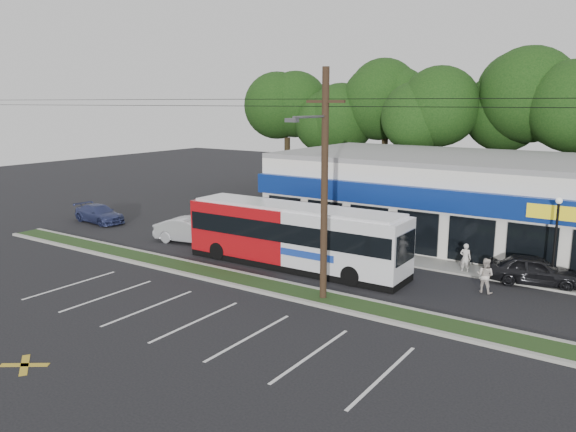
% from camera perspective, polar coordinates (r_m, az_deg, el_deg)
% --- Properties ---
extents(ground, '(120.00, 120.00, 0.00)m').
position_cam_1_polar(ground, '(25.93, -3.34, -7.83)').
color(ground, black).
rests_on(ground, ground).
extents(grass_strip, '(40.00, 1.60, 0.12)m').
position_cam_1_polar(grass_strip, '(26.67, -2.03, -7.13)').
color(grass_strip, '#243E19').
rests_on(grass_strip, ground).
extents(curb_south, '(40.00, 0.25, 0.14)m').
position_cam_1_polar(curb_south, '(26.02, -3.14, -7.59)').
color(curb_south, '#9E9E93').
rests_on(curb_south, ground).
extents(curb_north, '(40.00, 0.25, 0.14)m').
position_cam_1_polar(curb_north, '(27.32, -0.97, -6.64)').
color(curb_north, '#9E9E93').
rests_on(curb_north, ground).
extents(sidewalk, '(32.00, 2.20, 0.10)m').
position_cam_1_polar(sidewalk, '(31.26, 14.30, -4.69)').
color(sidewalk, '#9E9E93').
rests_on(sidewalk, ground).
extents(strip_mall, '(25.00, 12.55, 5.30)m').
position_cam_1_polar(strip_mall, '(37.01, 18.91, 1.67)').
color(strip_mall, silver).
rests_on(strip_mall, ground).
extents(utility_pole, '(50.00, 2.77, 10.00)m').
position_cam_1_polar(utility_pole, '(23.85, 3.29, 3.86)').
color(utility_pole, black).
rests_on(utility_pole, ground).
extents(lamp_post, '(0.30, 0.30, 4.25)m').
position_cam_1_polar(lamp_post, '(29.06, 25.59, -1.37)').
color(lamp_post, black).
rests_on(lamp_post, ground).
extents(tree_line, '(46.76, 6.76, 11.83)m').
position_cam_1_polar(tree_line, '(46.68, 20.95, 10.57)').
color(tree_line, black).
rests_on(tree_line, ground).
extents(metrobus, '(12.34, 2.77, 3.31)m').
position_cam_1_polar(metrobus, '(29.42, 0.67, -1.91)').
color(metrobus, '#A90D12').
rests_on(metrobus, ground).
extents(car_dark, '(4.41, 2.49, 1.42)m').
position_cam_1_polar(car_dark, '(29.34, 23.78, -5.06)').
color(car_dark, black).
rests_on(car_dark, ground).
extents(car_silver, '(4.90, 2.55, 1.54)m').
position_cam_1_polar(car_silver, '(35.24, -9.79, -1.46)').
color(car_silver, '#B7BBC0').
rests_on(car_silver, ground).
extents(car_blue, '(4.57, 2.17, 1.29)m').
position_cam_1_polar(car_blue, '(42.81, -18.63, 0.22)').
color(car_blue, navy).
rests_on(car_blue, ground).
extents(pedestrian_a, '(0.58, 0.40, 1.55)m').
position_cam_1_polar(pedestrian_a, '(30.03, 17.58, -4.11)').
color(pedestrian_a, silver).
rests_on(pedestrian_a, ground).
extents(pedestrian_b, '(0.85, 0.70, 1.62)m').
position_cam_1_polar(pedestrian_b, '(27.28, 19.39, -5.71)').
color(pedestrian_b, silver).
rests_on(pedestrian_b, ground).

